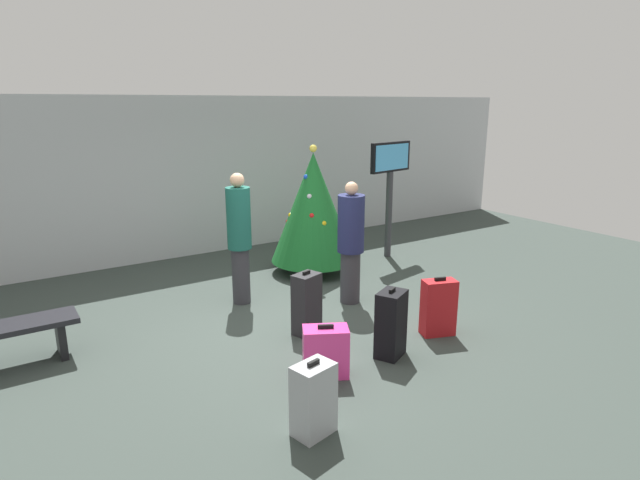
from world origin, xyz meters
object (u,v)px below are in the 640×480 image
(traveller_0, at_px, (239,236))
(suitcase_1, at_px, (307,304))
(holiday_tree, at_px, (313,208))
(traveller_1, at_px, (351,240))
(flight_info_kiosk, at_px, (390,176))
(suitcase_2, at_px, (314,399))
(suitcase_3, at_px, (391,324))
(suitcase_0, at_px, (326,352))
(suitcase_4, at_px, (438,307))

(traveller_0, height_order, suitcase_1, traveller_0)
(holiday_tree, distance_m, traveller_1, 1.49)
(flight_info_kiosk, bearing_deg, suitcase_2, -136.82)
(holiday_tree, xyz_separation_m, suitcase_1, (-1.37, -2.00, -0.71))
(flight_info_kiosk, relative_size, suitcase_2, 3.05)
(traveller_0, bearing_deg, suitcase_3, -73.60)
(flight_info_kiosk, xyz_separation_m, suitcase_1, (-3.00, -2.02, -1.10))
(suitcase_0, distance_m, suitcase_2, 1.00)
(traveller_0, distance_m, suitcase_0, 2.46)
(suitcase_1, height_order, suitcase_3, suitcase_1)
(flight_info_kiosk, height_order, traveller_0, flight_info_kiosk)
(suitcase_1, height_order, suitcase_4, suitcase_1)
(holiday_tree, bearing_deg, traveller_0, -158.71)
(holiday_tree, bearing_deg, suitcase_3, -106.65)
(holiday_tree, xyz_separation_m, flight_info_kiosk, (1.62, 0.02, 0.39))
(suitcase_2, xyz_separation_m, suitcase_4, (2.33, 0.84, 0.03))
(flight_info_kiosk, relative_size, suitcase_0, 3.69)
(flight_info_kiosk, distance_m, suitcase_0, 4.66)
(suitcase_0, height_order, suitcase_4, suitcase_4)
(suitcase_0, height_order, suitcase_1, suitcase_1)
(suitcase_0, height_order, suitcase_2, suitcase_2)
(traveller_1, distance_m, suitcase_2, 3.14)
(suitcase_2, bearing_deg, traveller_1, 47.95)
(traveller_1, height_order, suitcase_1, traveller_1)
(suitcase_2, distance_m, suitcase_3, 1.65)
(holiday_tree, relative_size, traveller_0, 1.14)
(suitcase_4, bearing_deg, traveller_0, 124.38)
(traveller_0, relative_size, traveller_1, 1.07)
(suitcase_2, bearing_deg, traveller_0, 76.04)
(traveller_1, relative_size, suitcase_1, 2.14)
(flight_info_kiosk, distance_m, traveller_0, 3.33)
(suitcase_4, bearing_deg, traveller_1, 100.10)
(suitcase_0, relative_size, suitcase_1, 0.70)
(holiday_tree, height_order, suitcase_2, holiday_tree)
(suitcase_1, relative_size, suitcase_3, 1.01)
(flight_info_kiosk, height_order, suitcase_4, flight_info_kiosk)
(traveller_0, bearing_deg, holiday_tree, 21.29)
(traveller_0, xyz_separation_m, suitcase_0, (-0.14, -2.35, -0.71))
(holiday_tree, height_order, suitcase_0, holiday_tree)
(holiday_tree, distance_m, suitcase_0, 3.54)
(traveller_0, distance_m, suitcase_4, 2.82)
(flight_info_kiosk, relative_size, traveller_0, 1.13)
(holiday_tree, distance_m, flight_info_kiosk, 1.67)
(flight_info_kiosk, xyz_separation_m, suitcase_4, (-1.67, -2.91, -1.13))
(suitcase_2, height_order, suitcase_4, suitcase_4)
(flight_info_kiosk, bearing_deg, traveller_0, -168.77)
(holiday_tree, relative_size, suitcase_3, 2.64)
(traveller_0, relative_size, suitcase_1, 2.29)
(suitcase_4, bearing_deg, flight_info_kiosk, 60.08)
(suitcase_3, bearing_deg, holiday_tree, 73.35)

